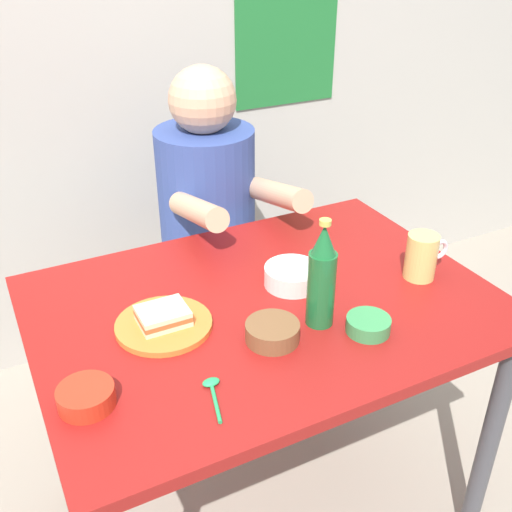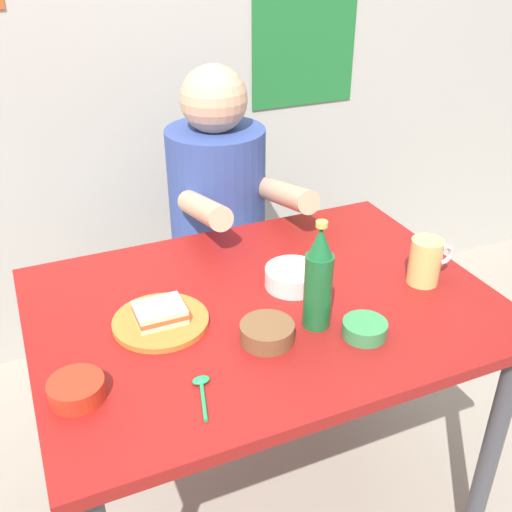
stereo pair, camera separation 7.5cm
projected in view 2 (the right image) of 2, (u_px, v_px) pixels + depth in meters
The scene contains 14 objects.
ground_plane at pixel (263, 504), 1.82m from camera, with size 6.00×6.00×0.00m, color gray.
wall_back at pixel (138, 2), 2.02m from camera, with size 4.40×0.09×2.60m.
dining_table at pixel (264, 332), 1.50m from camera, with size 1.10×0.80×0.74m.
stool at pixel (221, 295), 2.19m from camera, with size 0.34×0.34×0.45m.
person_seated at pixel (218, 191), 1.98m from camera, with size 0.33×0.56×0.72m.
plate_orange at pixel (161, 322), 1.37m from camera, with size 0.22×0.22×0.01m, color orange.
sandwich at pixel (160, 313), 1.36m from camera, with size 0.11×0.09×0.04m.
beer_mug at pixel (426, 261), 1.51m from camera, with size 0.13×0.08×0.12m.
beer_bottle at pixel (318, 280), 1.32m from camera, with size 0.06×0.06×0.26m.
dip_bowl_green at pixel (365, 328), 1.33m from camera, with size 0.10×0.10×0.03m.
rice_bowl_white at pixel (293, 276), 1.51m from camera, with size 0.14×0.14×0.05m.
sauce_bowl_chili at pixel (76, 389), 1.16m from camera, with size 0.11×0.11×0.04m.
condiment_bowl_brown at pixel (267, 332), 1.31m from camera, with size 0.12×0.12×0.04m.
spoon at pixel (202, 388), 1.18m from camera, with size 0.05×0.12×0.01m.
Camera 2 is at (-0.50, -1.10, 1.56)m, focal length 42.23 mm.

